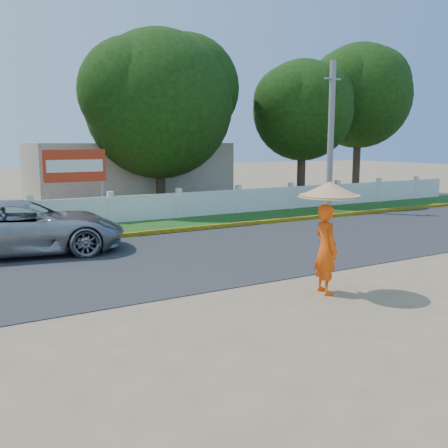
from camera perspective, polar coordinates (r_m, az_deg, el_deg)
name	(u,v)px	position (r m, az deg, el deg)	size (l,w,h in m)	color
ground	(271,298)	(10.64, 5.39, -8.46)	(120.00, 120.00, 0.00)	#9E8460
road	(181,256)	(14.42, -4.93, -3.66)	(60.00, 7.00, 0.02)	#38383A
grass_verge	(123,229)	(19.23, -11.51, -0.52)	(60.00, 3.50, 0.03)	#2D601E
curb	(138,234)	(17.63, -9.78, -1.14)	(40.00, 0.18, 0.16)	yellow
fence	(111,210)	(20.51, -12.83, 1.56)	(40.00, 0.10, 1.10)	silver
building_near	(127,173)	(27.78, -11.08, 5.77)	(10.00, 6.00, 3.20)	#B7AD99
utility_pole	(331,138)	(23.63, 12.10, 9.58)	(0.28, 0.28, 6.85)	gray
vehicle	(24,227)	(15.66, -21.89, -0.35)	(2.63, 5.70, 1.58)	#96999E
monk_with_parasol	(328,221)	(10.84, 11.77, 0.31)	(1.33, 1.33, 2.42)	#F7520D
billboard	(75,170)	(21.15, -16.66, 5.96)	(2.50, 0.13, 2.95)	gray
tree_row	(125,102)	(23.93, -11.29, 13.57)	(35.07, 8.30, 9.00)	#473828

